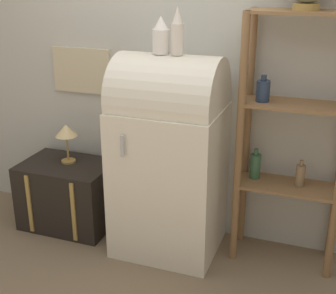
{
  "coord_description": "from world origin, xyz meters",
  "views": [
    {
      "loc": [
        1.02,
        -2.58,
        1.93
      ],
      "look_at": [
        -0.01,
        0.24,
        0.78
      ],
      "focal_mm": 50.0,
      "sensor_mm": 36.0,
      "label": 1
    }
  ],
  "objects_px": {
    "refrigerator": "(169,154)",
    "desk_lamp": "(66,133)",
    "vase_left": "(161,36)",
    "vase_center": "(177,33)",
    "suitcase_trunk": "(69,194)"
  },
  "relations": [
    {
      "from": "refrigerator",
      "to": "vase_center",
      "type": "relative_size",
      "value": 4.8
    },
    {
      "from": "vase_left",
      "to": "desk_lamp",
      "type": "height_order",
      "value": "vase_left"
    },
    {
      "from": "refrigerator",
      "to": "suitcase_trunk",
      "type": "bearing_deg",
      "value": 178.31
    },
    {
      "from": "vase_center",
      "to": "vase_left",
      "type": "bearing_deg",
      "value": 176.63
    },
    {
      "from": "suitcase_trunk",
      "to": "vase_left",
      "type": "distance_m",
      "value": 1.5
    },
    {
      "from": "vase_center",
      "to": "refrigerator",
      "type": "bearing_deg",
      "value": 166.02
    },
    {
      "from": "suitcase_trunk",
      "to": "vase_center",
      "type": "bearing_deg",
      "value": -2.5
    },
    {
      "from": "vase_left",
      "to": "vase_center",
      "type": "xyz_separation_m",
      "value": [
        0.11,
        -0.01,
        0.03
      ]
    },
    {
      "from": "suitcase_trunk",
      "to": "vase_center",
      "type": "relative_size",
      "value": 2.35
    },
    {
      "from": "refrigerator",
      "to": "desk_lamp",
      "type": "height_order",
      "value": "refrigerator"
    },
    {
      "from": "vase_left",
      "to": "desk_lamp",
      "type": "xyz_separation_m",
      "value": [
        -0.8,
        0.07,
        -0.77
      ]
    },
    {
      "from": "suitcase_trunk",
      "to": "desk_lamp",
      "type": "xyz_separation_m",
      "value": [
        0.0,
        0.04,
        0.5
      ]
    },
    {
      "from": "suitcase_trunk",
      "to": "desk_lamp",
      "type": "distance_m",
      "value": 0.5
    },
    {
      "from": "refrigerator",
      "to": "desk_lamp",
      "type": "xyz_separation_m",
      "value": [
        -0.86,
        0.06,
        0.03
      ]
    },
    {
      "from": "refrigerator",
      "to": "suitcase_trunk",
      "type": "relative_size",
      "value": 2.04
    }
  ]
}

